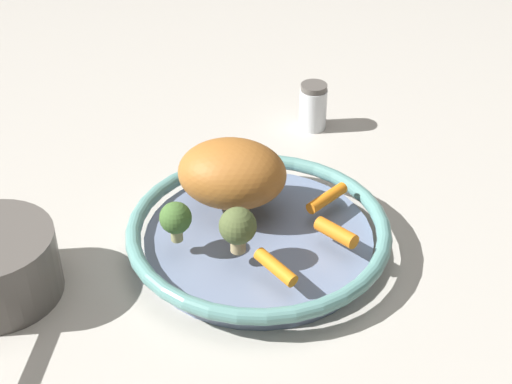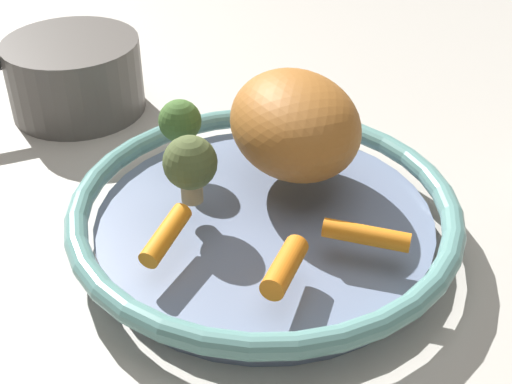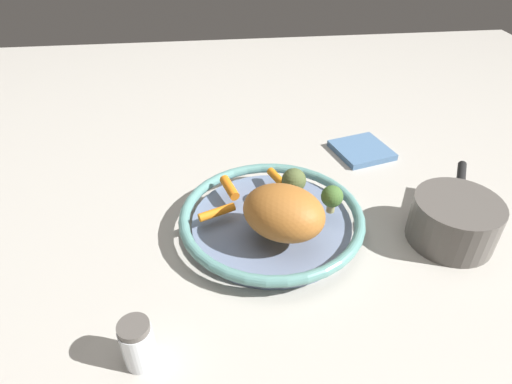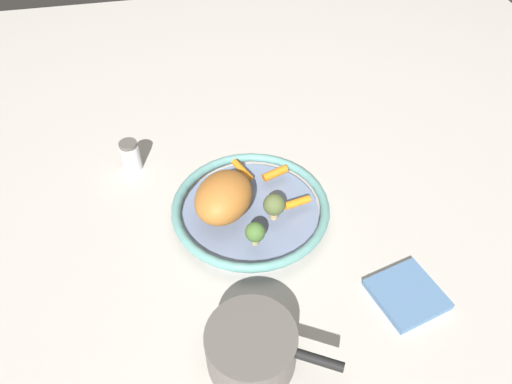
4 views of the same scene
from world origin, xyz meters
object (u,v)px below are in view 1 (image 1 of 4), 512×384
Objects in this scene: roast_chicken_piece at (232,173)px; broccoli_floret_mid at (238,227)px; baby_carrot_back at (326,197)px; serving_bowl at (259,235)px; salt_shaker at (313,106)px; broccoli_floret_edge at (176,219)px; baby_carrot_left at (276,267)px; baby_carrot_center at (336,232)px.

roast_chicken_piece reaches higher than broccoli_floret_mid.
baby_carrot_back is 1.12× the size of broccoli_floret_mid.
serving_bowl is 0.10m from baby_carrot_back.
roast_chicken_piece is 1.82× the size of salt_shaker.
broccoli_floret_edge is (-0.05, -0.06, -0.00)m from broccoli_floret_mid.
roast_chicken_piece is 2.08× the size of baby_carrot_back.
roast_chicken_piece reaches higher than serving_bowl.
roast_chicken_piece is 0.10m from broccoli_floret_edge.
broccoli_floret_edge is (-0.01, -0.20, 0.02)m from baby_carrot_back.
baby_carrot_left is 1.11× the size of broccoli_floret_edge.
serving_bowl is 0.10m from baby_carrot_center.
serving_bowl is 6.33× the size of broccoli_floret_edge.
baby_carrot_back is at bearing 91.13° from serving_bowl.
baby_carrot_back is 0.27m from salt_shaker.
roast_chicken_piece reaches higher than salt_shaker.
broccoli_floret_mid is (-0.05, -0.02, 0.03)m from baby_carrot_left.
baby_carrot_left is at bearing -4.90° from roast_chicken_piece.
baby_carrot_left is 0.06m from broccoli_floret_mid.
serving_bowl is 5.61× the size of broccoli_floret_mid.
baby_carrot_center is at bearing 104.76° from baby_carrot_left.
broccoli_floret_mid is 0.08m from broccoli_floret_edge.
broccoli_floret_mid is 0.38m from salt_shaker.
baby_carrot_back reaches higher than serving_bowl.
serving_bowl is at bearing -88.87° from baby_carrot_back.
broccoli_floret_edge reaches higher than baby_carrot_center.
salt_shaker is at bearing 145.10° from baby_carrot_left.
salt_shaker is (-0.23, 0.31, -0.04)m from broccoli_floret_edge.
baby_carrot_center is 0.12m from broccoli_floret_mid.
broccoli_floret_mid is (0.04, -0.14, 0.03)m from baby_carrot_back.
baby_carrot_center reaches higher than baby_carrot_left.
salt_shaker reaches higher than serving_bowl.
broccoli_floret_mid is at bearing -73.97° from baby_carrot_back.
roast_chicken_piece reaches higher than baby_carrot_center.
roast_chicken_piece is 2.41× the size of baby_carrot_center.
broccoli_floret_edge is at bearing -64.13° from roast_chicken_piece.
broccoli_floret_edge is (-0.10, -0.08, 0.02)m from baby_carrot_left.
baby_carrot_left is at bearing 22.42° from broccoli_floret_mid.
baby_carrot_left is (0.10, -0.12, 0.00)m from baby_carrot_back.
baby_carrot_back is at bearing 87.35° from broccoli_floret_edge.
baby_carrot_back is at bearing 63.08° from roast_chicken_piece.
salt_shaker is (-0.28, 0.26, -0.04)m from broccoli_floret_mid.
broccoli_floret_edge is at bearing -142.42° from baby_carrot_left.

